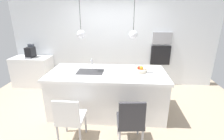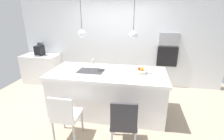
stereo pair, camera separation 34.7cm
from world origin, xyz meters
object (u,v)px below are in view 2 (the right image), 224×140
(fruit_bowl, at_px, (140,71))
(microwave, at_px, (169,39))
(coffee_machine, at_px, (40,50))
(chair_middle, at_px, (124,121))
(chair_near, at_px, (65,115))
(oven, at_px, (167,57))

(fruit_bowl, distance_m, microwave, 1.74)
(coffee_machine, xyz_separation_m, chair_middle, (2.86, -2.29, -0.55))
(coffee_machine, relative_size, microwave, 0.70)
(coffee_machine, height_order, microwave, microwave)
(microwave, xyz_separation_m, chair_near, (-1.94, -2.58, -0.94))
(oven, xyz_separation_m, chair_near, (-1.94, -2.58, -0.44))
(chair_near, height_order, chair_middle, chair_middle)
(coffee_machine, xyz_separation_m, chair_near, (1.86, -2.29, -0.55))
(oven, bearing_deg, microwave, 0.00)
(fruit_bowl, height_order, chair_middle, fruit_bowl)
(microwave, height_order, chair_middle, microwave)
(oven, relative_size, chair_middle, 0.62)
(fruit_bowl, relative_size, microwave, 0.54)
(fruit_bowl, relative_size, chair_near, 0.33)
(fruit_bowl, xyz_separation_m, microwave, (0.73, 1.51, 0.45))
(oven, distance_m, chair_middle, 2.79)
(microwave, height_order, oven, microwave)
(microwave, bearing_deg, fruit_bowl, -115.80)
(fruit_bowl, bearing_deg, microwave, 64.20)
(oven, distance_m, chair_near, 3.26)
(coffee_machine, distance_m, chair_middle, 3.71)
(coffee_machine, height_order, oven, coffee_machine)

